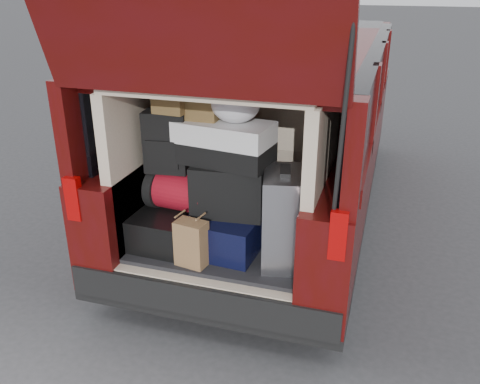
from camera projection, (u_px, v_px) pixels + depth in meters
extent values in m
plane|color=#343436|center=(217.00, 319.00, 3.79)|extent=(80.00, 80.00, 0.00)
cylinder|color=black|center=(140.00, 241.00, 4.23)|extent=(0.24, 0.64, 0.64)
cylinder|color=black|center=(338.00, 272.00, 3.79)|extent=(0.24, 0.64, 0.64)
cylinder|color=black|center=(249.00, 132.00, 7.12)|extent=(0.24, 0.64, 0.64)
cylinder|color=black|center=(369.00, 142.00, 6.68)|extent=(0.24, 0.64, 0.64)
cube|color=black|center=(280.00, 185.00, 5.50)|extent=(1.90, 4.85, 0.08)
cube|color=#4A0B06|center=(211.00, 140.00, 5.54)|extent=(0.33, 4.85, 0.80)
cube|color=#4A0B06|center=(358.00, 153.00, 5.12)|extent=(0.33, 4.85, 0.80)
cube|color=#4A0B06|center=(285.00, 45.00, 4.92)|extent=(1.82, 4.46, 0.10)
cube|color=black|center=(198.00, 72.00, 5.18)|extent=(0.12, 4.25, 0.68)
cube|color=black|center=(374.00, 82.00, 4.71)|extent=(0.12, 4.25, 0.68)
cube|color=black|center=(202.00, 297.00, 3.37)|extent=(1.86, 0.16, 0.22)
cube|color=#990505|center=(74.00, 198.00, 3.32)|extent=(0.10, 0.06, 0.30)
cube|color=#990505|center=(338.00, 235.00, 2.86)|extent=(0.10, 0.06, 0.30)
cube|color=black|center=(228.00, 241.00, 3.82)|extent=(1.24, 1.05, 0.06)
cube|color=beige|center=(143.00, 157.00, 3.76)|extent=(0.08, 1.05, 1.15)
cube|color=beige|center=(321.00, 176.00, 3.40)|extent=(0.08, 1.05, 1.15)
cube|color=beige|center=(249.00, 143.00, 4.07)|extent=(1.34, 0.06, 1.15)
cube|color=beige|center=(226.00, 80.00, 3.34)|extent=(1.34, 1.05, 0.06)
cylinder|color=black|center=(342.00, 131.00, 2.55)|extent=(0.02, 0.90, 0.76)
cube|color=black|center=(228.00, 269.00, 3.92)|extent=(1.24, 1.05, 0.55)
cube|color=black|center=(172.00, 225.00, 3.74)|extent=(0.47, 0.63, 0.24)
cube|color=black|center=(228.00, 229.00, 3.66)|extent=(0.54, 0.64, 0.26)
cube|color=silver|center=(284.00, 218.00, 3.39)|extent=(0.35, 0.48, 0.65)
cube|color=olive|center=(191.00, 243.00, 3.40)|extent=(0.23, 0.17, 0.32)
cube|color=maroon|center=(180.00, 191.00, 3.65)|extent=(0.47, 0.33, 0.29)
cube|color=black|center=(229.00, 189.00, 3.53)|extent=(0.53, 0.34, 0.36)
cube|color=black|center=(167.00, 142.00, 3.54)|extent=(0.32, 0.22, 0.43)
cube|color=white|center=(224.00, 142.00, 3.44)|extent=(0.69, 0.43, 0.29)
cube|color=brown|center=(171.00, 98.00, 3.39)|extent=(0.23, 0.19, 0.20)
cube|color=brown|center=(202.00, 101.00, 3.41)|extent=(0.25, 0.20, 0.24)
ellipsoid|color=white|center=(236.00, 103.00, 3.31)|extent=(0.37, 0.35, 0.26)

